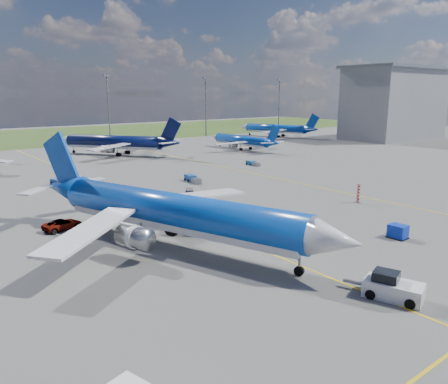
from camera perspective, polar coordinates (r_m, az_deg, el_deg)
ground at (r=46.51m, az=6.35°, el=-8.10°), size 400.00×400.00×0.00m
taxiway_lines at (r=68.25m, az=-9.93°, el=-1.42°), size 60.25×160.00×0.02m
floodlight_masts at (r=146.75m, az=-22.17°, el=10.29°), size 202.20×0.50×22.70m
terminal_building at (r=175.91m, az=21.41°, el=10.78°), size 42.00×22.00×26.00m
warning_post at (r=70.27m, az=17.15°, el=-0.14°), size 0.50×0.50×3.00m
bg_jet_n at (r=124.03m, az=-14.08°, el=4.73°), size 46.90×48.99×10.21m
bg_jet_ne at (r=132.31m, az=2.27°, el=5.58°), size 24.38×31.40×8.01m
bg_jet_ene at (r=172.85m, az=6.73°, el=7.19°), size 36.50×41.55×9.10m
main_airliner at (r=48.83m, az=-6.23°, el=-7.07°), size 45.78×52.20×11.45m
pushback_tug at (r=39.25m, az=21.06°, el=-11.59°), size 3.79×6.53×2.19m
uld_container at (r=54.93m, az=21.76°, el=-4.81°), size 1.68×2.05×1.57m
service_car_b at (r=57.71m, az=-20.33°, el=-3.98°), size 5.19×3.19×1.34m
service_car_c at (r=71.09m, az=-4.46°, el=-0.22°), size 3.38×4.30×1.16m
baggage_tug_w at (r=83.46m, az=-4.15°, el=1.71°), size 2.43×5.52×1.20m
baggage_tug_c at (r=85.80m, az=-20.69°, el=1.16°), size 2.35×4.72×1.03m
baggage_tug_e at (r=102.78m, az=3.76°, el=3.75°), size 1.60×4.47×0.98m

